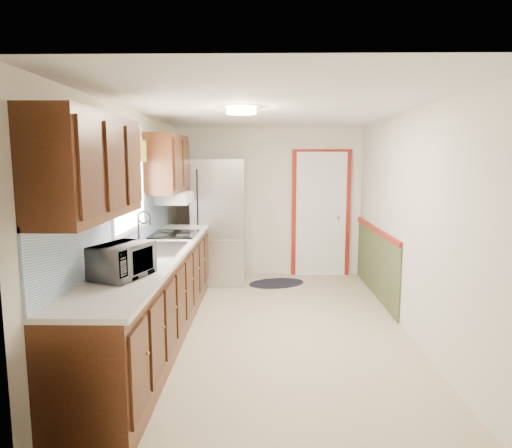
{
  "coord_description": "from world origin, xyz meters",
  "views": [
    {
      "loc": [
        -0.07,
        -4.87,
        1.87
      ],
      "look_at": [
        -0.16,
        0.26,
        1.15
      ],
      "focal_mm": 32.0,
      "sensor_mm": 36.0,
      "label": 1
    }
  ],
  "objects": [
    {
      "name": "room_shell",
      "position": [
        0.0,
        0.0,
        1.2
      ],
      "size": [
        3.2,
        5.2,
        2.52
      ],
      "color": "tan",
      "rests_on": "ground"
    },
    {
      "name": "kitchen_run",
      "position": [
        -1.24,
        -0.29,
        0.81
      ],
      "size": [
        0.63,
        4.0,
        2.2
      ],
      "color": "#3A1C0D",
      "rests_on": "ground"
    },
    {
      "name": "back_wall_trim",
      "position": [
        0.99,
        2.21,
        0.89
      ],
      "size": [
        1.12,
        2.3,
        2.08
      ],
      "color": "maroon",
      "rests_on": "ground"
    },
    {
      "name": "ceiling_fixture",
      "position": [
        -0.3,
        -0.2,
        2.36
      ],
      "size": [
        0.3,
        0.3,
        0.06
      ],
      "primitive_type": "cylinder",
      "color": "#FFD88C",
      "rests_on": "room_shell"
    },
    {
      "name": "microwave",
      "position": [
        -1.2,
        -1.34,
        1.11
      ],
      "size": [
        0.41,
        0.55,
        0.33
      ],
      "primitive_type": "imported",
      "rotation": [
        0.0,
        0.0,
        1.24
      ],
      "color": "white",
      "rests_on": "kitchen_run"
    },
    {
      "name": "refrigerator",
      "position": [
        -0.76,
        2.03,
        0.94
      ],
      "size": [
        0.8,
        0.79,
        1.88
      ],
      "rotation": [
        0.0,
        0.0,
        0.03
      ],
      "color": "#B7B7BC",
      "rests_on": "ground"
    },
    {
      "name": "rug",
      "position": [
        0.13,
        1.9,
        0.01
      ],
      "size": [
        0.99,
        0.81,
        0.01
      ],
      "primitive_type": "ellipsoid",
      "rotation": [
        0.0,
        0.0,
        0.34
      ],
      "color": "black",
      "rests_on": "ground"
    },
    {
      "name": "cooktop",
      "position": [
        -1.19,
        0.75,
        0.95
      ],
      "size": [
        0.55,
        0.66,
        0.02
      ],
      "primitive_type": "cube",
      "color": "black",
      "rests_on": "kitchen_run"
    }
  ]
}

